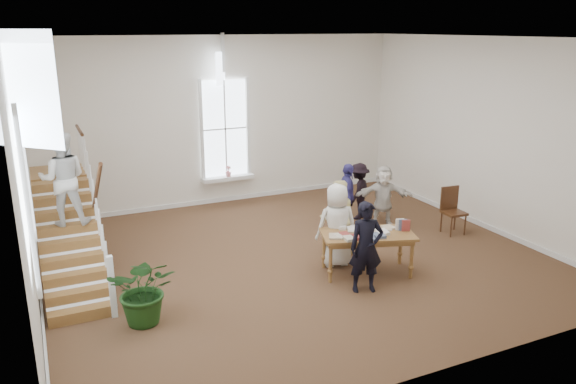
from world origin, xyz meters
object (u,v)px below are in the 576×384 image
police_officer (366,247)px  elderly_woman (337,225)px  woman_cluster_c (383,196)px  side_chair (452,207)px  woman_cluster_a (347,196)px  woman_cluster_b (359,191)px  floor_plant (145,289)px  library_table (367,237)px  person_yellow (337,218)px

police_officer → elderly_woman: size_ratio=1.00×
elderly_woman → woman_cluster_c: (2.24, 1.65, -0.11)m
woman_cluster_c → police_officer: bearing=-103.8°
elderly_woman → side_chair: elderly_woman is taller
woman_cluster_a → woman_cluster_b: 0.75m
police_officer → floor_plant: size_ratio=1.42×
floor_plant → library_table: bearing=1.8°
library_table → woman_cluster_c: bearing=67.8°
library_table → person_yellow: bearing=109.8°
woman_cluster_c → floor_plant: size_ratio=1.24×
woman_cluster_b → police_officer: bearing=19.9°
woman_cluster_c → floor_plant: bearing=-133.9°
library_table → woman_cluster_b: size_ratio=1.38×
woman_cluster_a → woman_cluster_b: bearing=-29.0°
woman_cluster_c → floor_plant: 6.69m
police_officer → person_yellow: (0.40, 1.75, -0.04)m
elderly_woman → woman_cluster_b: bearing=-119.9°
woman_cluster_b → elderly_woman: bearing=9.6°
library_table → woman_cluster_a: 2.65m
police_officer → woman_cluster_b: police_officer is taller
person_yellow → woman_cluster_c: (1.94, 1.15, -0.07)m
woman_cluster_a → woman_cluster_c: (0.90, -0.20, -0.05)m
library_table → floor_plant: (-4.33, -0.14, -0.16)m
woman_cluster_c → side_chair: bearing=-19.1°
woman_cluster_a → woman_cluster_c: size_ratio=1.07×
person_yellow → woman_cluster_a: 1.70m
person_yellow → elderly_woman: bearing=59.7°
woman_cluster_a → woman_cluster_c: woman_cluster_a is taller
library_table → side_chair: size_ratio=1.79×
woman_cluster_b → floor_plant: woman_cluster_b is taller
library_table → floor_plant: 4.33m
police_officer → woman_cluster_c: size_ratio=1.15×
library_table → police_officer: 0.78m
woman_cluster_a → woman_cluster_c: 0.92m
side_chair → floor_plant: bearing=-166.3°
floor_plant → woman_cluster_c: bearing=20.9°
police_officer → floor_plant: police_officer is taller
elderly_woman → person_yellow: bearing=-110.6°
police_officer → elderly_woman: (0.10, 1.25, 0.00)m
elderly_woman → person_yellow: size_ratio=1.05×
person_yellow → woman_cluster_c: size_ratio=1.10×
elderly_woman → floor_plant: elderly_woman is taller
library_table → woman_cluster_c: woman_cluster_c is taller
police_officer → side_chair: 3.93m
side_chair → woman_cluster_b: bearing=133.4°
person_yellow → floor_plant: size_ratio=1.36×
library_table → elderly_woman: size_ratio=1.15×
side_chair → elderly_woman: bearing=-167.4°
person_yellow → woman_cluster_b: bearing=-131.8°
elderly_woman → floor_plant: size_ratio=1.43×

